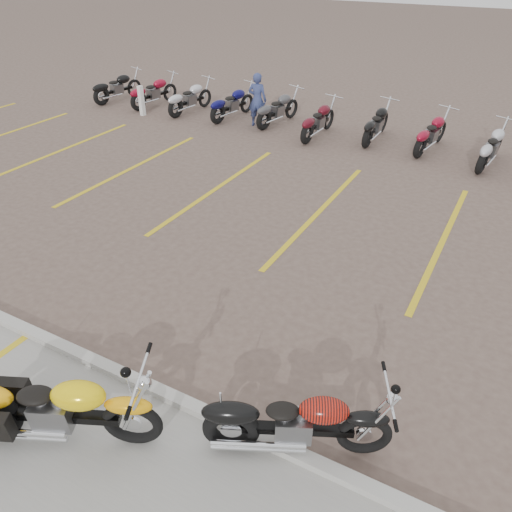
{
  "coord_description": "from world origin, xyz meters",
  "views": [
    {
      "loc": [
        3.58,
        -5.46,
        5.13
      ],
      "look_at": [
        0.23,
        0.63,
        0.75
      ],
      "focal_mm": 35.0,
      "sensor_mm": 36.0,
      "label": 1
    }
  ],
  "objects": [
    {
      "name": "parking_stripes",
      "position": [
        0.0,
        4.0,
        0.0
      ],
      "size": [
        38.0,
        5.5,
        0.01
      ],
      "primitive_type": null,
      "color": "gold",
      "rests_on": "ground"
    },
    {
      "name": "yellow_cruiser",
      "position": [
        -0.4,
        -3.11,
        0.5
      ],
      "size": [
        2.3,
        1.16,
        1.01
      ],
      "rotation": [
        0.09,
        0.0,
        0.43
      ],
      "color": "black",
      "rests_on": "ground"
    },
    {
      "name": "bg_bike_row",
      "position": [
        0.42,
        8.98,
        0.55
      ],
      "size": [
        22.24,
        2.04,
        1.1
      ],
      "color": "black",
      "rests_on": "ground"
    },
    {
      "name": "ground",
      "position": [
        0.0,
        0.0,
        0.0
      ],
      "size": [
        100.0,
        100.0,
        0.0
      ],
      "primitive_type": "plane",
      "color": "#6F5A4F",
      "rests_on": "ground"
    },
    {
      "name": "curb",
      "position": [
        0.0,
        -2.0,
        0.06
      ],
      "size": [
        60.0,
        0.18,
        0.12
      ],
      "primitive_type": "cube",
      "color": "#ADAAA3",
      "rests_on": "ground"
    },
    {
      "name": "bollard",
      "position": [
        -8.28,
        7.9,
        0.5
      ],
      "size": [
        0.17,
        0.17,
        1.0
      ],
      "primitive_type": "cube",
      "rotation": [
        0.0,
        0.0,
        -0.11
      ],
      "color": "silver",
      "rests_on": "ground"
    },
    {
      "name": "flame_cruiser",
      "position": [
        2.11,
        -1.92,
        0.45
      ],
      "size": [
        2.03,
        1.08,
        0.9
      ],
      "rotation": [
        0.07,
        0.0,
        0.45
      ],
      "color": "black",
      "rests_on": "ground"
    },
    {
      "name": "person_a",
      "position": [
        -4.21,
        8.79,
        0.84
      ],
      "size": [
        0.67,
        0.49,
        1.69
      ],
      "primitive_type": "imported",
      "rotation": [
        0.0,
        0.0,
        3.29
      ],
      "color": "navy",
      "rests_on": "ground"
    }
  ]
}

